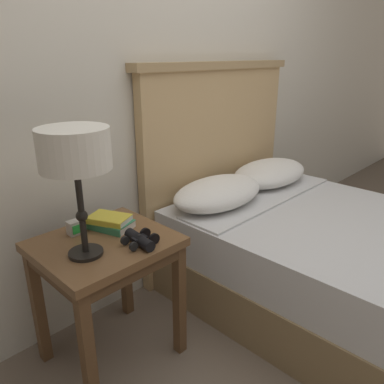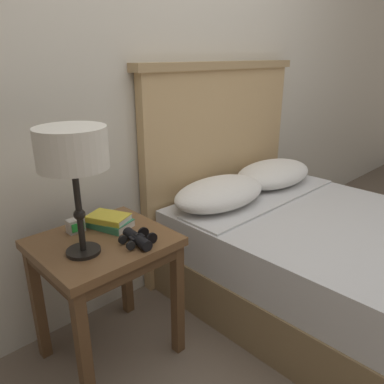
{
  "view_description": "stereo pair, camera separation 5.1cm",
  "coord_description": "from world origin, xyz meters",
  "px_view_note": "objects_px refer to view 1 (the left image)",
  "views": [
    {
      "loc": [
        -1.33,
        -0.6,
        1.3
      ],
      "look_at": [
        -0.13,
        0.56,
        0.69
      ],
      "focal_mm": 35.0,
      "sensor_mm": 36.0,
      "label": 1
    },
    {
      "loc": [
        -1.29,
        -0.63,
        1.3
      ],
      "look_at": [
        -0.13,
        0.56,
        0.69
      ],
      "focal_mm": 35.0,
      "sensor_mm": 36.0,
      "label": 2
    }
  ],
  "objects_px": {
    "nightstand": "(106,259)",
    "table_lamp": "(75,153)",
    "bed": "(341,260)",
    "alarm_clock": "(76,227)",
    "binoculars_pair": "(140,240)",
    "book_on_nightstand": "(110,224)",
    "book_stacked_on_top": "(109,219)"
  },
  "relations": [
    {
      "from": "bed",
      "to": "book_on_nightstand",
      "type": "relative_size",
      "value": 9.04
    },
    {
      "from": "book_stacked_on_top",
      "to": "alarm_clock",
      "type": "bearing_deg",
      "value": 155.25
    },
    {
      "from": "nightstand",
      "to": "book_on_nightstand",
      "type": "distance_m",
      "value": 0.16
    },
    {
      "from": "binoculars_pair",
      "to": "alarm_clock",
      "type": "height_order",
      "value": "alarm_clock"
    },
    {
      "from": "book_on_nightstand",
      "to": "binoculars_pair",
      "type": "bearing_deg",
      "value": -91.25
    },
    {
      "from": "book_on_nightstand",
      "to": "book_stacked_on_top",
      "type": "xyz_separation_m",
      "value": [
        -0.0,
        -0.0,
        0.03
      ]
    },
    {
      "from": "nightstand",
      "to": "binoculars_pair",
      "type": "xyz_separation_m",
      "value": [
        0.08,
        -0.14,
        0.11
      ]
    },
    {
      "from": "bed",
      "to": "alarm_clock",
      "type": "xyz_separation_m",
      "value": [
        -1.08,
        0.72,
        0.32
      ]
    },
    {
      "from": "book_on_nightstand",
      "to": "alarm_clock",
      "type": "bearing_deg",
      "value": 157.45
    },
    {
      "from": "nightstand",
      "to": "binoculars_pair",
      "type": "distance_m",
      "value": 0.19
    },
    {
      "from": "book_on_nightstand",
      "to": "binoculars_pair",
      "type": "xyz_separation_m",
      "value": [
        -0.0,
        -0.22,
        0.01
      ]
    },
    {
      "from": "book_on_nightstand",
      "to": "alarm_clock",
      "type": "distance_m",
      "value": 0.14
    },
    {
      "from": "book_stacked_on_top",
      "to": "binoculars_pair",
      "type": "distance_m",
      "value": 0.21
    },
    {
      "from": "table_lamp",
      "to": "book_on_nightstand",
      "type": "xyz_separation_m",
      "value": [
        0.2,
        0.13,
        -0.38
      ]
    },
    {
      "from": "book_stacked_on_top",
      "to": "binoculars_pair",
      "type": "bearing_deg",
      "value": -90.2
    },
    {
      "from": "book_on_nightstand",
      "to": "alarm_clock",
      "type": "height_order",
      "value": "alarm_clock"
    },
    {
      "from": "nightstand",
      "to": "alarm_clock",
      "type": "height_order",
      "value": "alarm_clock"
    },
    {
      "from": "binoculars_pair",
      "to": "book_stacked_on_top",
      "type": "bearing_deg",
      "value": 89.8
    },
    {
      "from": "book_on_nightstand",
      "to": "alarm_clock",
      "type": "xyz_separation_m",
      "value": [
        -0.13,
        0.05,
        0.01
      ]
    },
    {
      "from": "bed",
      "to": "book_stacked_on_top",
      "type": "bearing_deg",
      "value": 145.33
    },
    {
      "from": "bed",
      "to": "alarm_clock",
      "type": "distance_m",
      "value": 1.33
    },
    {
      "from": "bed",
      "to": "binoculars_pair",
      "type": "height_order",
      "value": "bed"
    },
    {
      "from": "book_stacked_on_top",
      "to": "book_on_nightstand",
      "type": "bearing_deg",
      "value": 45.86
    },
    {
      "from": "book_stacked_on_top",
      "to": "binoculars_pair",
      "type": "height_order",
      "value": "book_stacked_on_top"
    },
    {
      "from": "bed",
      "to": "book_on_nightstand",
      "type": "bearing_deg",
      "value": 145.05
    },
    {
      "from": "table_lamp",
      "to": "alarm_clock",
      "type": "bearing_deg",
      "value": 70.22
    },
    {
      "from": "book_stacked_on_top",
      "to": "table_lamp",
      "type": "bearing_deg",
      "value": -146.89
    },
    {
      "from": "book_on_nightstand",
      "to": "book_stacked_on_top",
      "type": "relative_size",
      "value": 1.08
    },
    {
      "from": "nightstand",
      "to": "bed",
      "type": "bearing_deg",
      "value": -29.4
    },
    {
      "from": "book_stacked_on_top",
      "to": "bed",
      "type": "bearing_deg",
      "value": -34.67
    },
    {
      "from": "nightstand",
      "to": "table_lamp",
      "type": "xyz_separation_m",
      "value": [
        -0.11,
        -0.05,
        0.48
      ]
    },
    {
      "from": "nightstand",
      "to": "book_on_nightstand",
      "type": "height_order",
      "value": "book_on_nightstand"
    }
  ]
}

